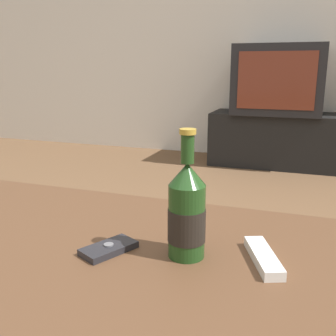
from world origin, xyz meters
TOP-DOWN VIEW (x-y plane):
  - back_wall at (0.00, 3.02)m, footprint 8.00×0.05m
  - coffee_table at (0.00, 0.00)m, footprint 1.30×0.79m
  - tv_stand at (0.21, 2.72)m, footprint 1.04×0.46m
  - television at (0.21, 2.72)m, footprint 0.69×0.57m
  - beer_bottle at (0.24, 0.07)m, footprint 0.08×0.08m
  - cell_phone at (0.08, 0.04)m, footprint 0.10×0.13m
  - remote_control at (0.39, 0.10)m, footprint 0.10×0.16m

SIDE VIEW (x-z plane):
  - tv_stand at x=0.21m, z-range 0.00..0.44m
  - coffee_table at x=0.00m, z-range 0.16..0.59m
  - cell_phone at x=0.08m, z-range 0.43..0.44m
  - remote_control at x=0.39m, z-range 0.43..0.45m
  - beer_bottle at x=0.24m, z-range 0.39..0.65m
  - television at x=0.21m, z-range 0.44..0.98m
  - back_wall at x=0.00m, z-range 0.00..2.60m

